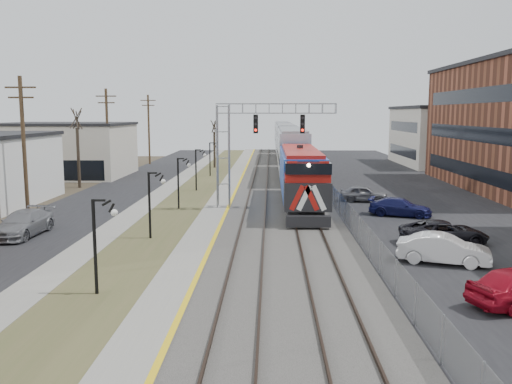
{
  "coord_description": "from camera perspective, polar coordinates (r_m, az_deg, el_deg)",
  "views": [
    {
      "loc": [
        3.13,
        -13.23,
        7.42
      ],
      "look_at": [
        2.23,
        19.7,
        2.6
      ],
      "focal_mm": 38.0,
      "sensor_mm": 36.0,
      "label": 1
    }
  ],
  "objects": [
    {
      "name": "signal_gantry",
      "position": [
        41.31,
        -1.1,
        5.78
      ],
      "size": [
        9.0,
        1.07,
        8.15
      ],
      "color": "gray",
      "rests_on": "ground"
    },
    {
      "name": "platform",
      "position": [
        48.95,
        -3.3,
        -0.27
      ],
      "size": [
        2.0,
        120.0,
        0.24
      ],
      "primitive_type": "cube",
      "color": "gray",
      "rests_on": "ground"
    },
    {
      "name": "car_lot_d",
      "position": [
        40.45,
        14.93,
        -1.6
      ],
      "size": [
        4.79,
        3.21,
        1.29
      ],
      "primitive_type": "imported",
      "rotation": [
        0.0,
        0.0,
        1.22
      ],
      "color": "#15184C",
      "rests_on": "ground"
    },
    {
      "name": "lampposts",
      "position": [
        32.76,
        -11.04,
        -1.35
      ],
      "size": [
        0.14,
        62.14,
        4.0
      ],
      "color": "black",
      "rests_on": "ground"
    },
    {
      "name": "fence",
      "position": [
        48.95,
        7.49,
        0.48
      ],
      "size": [
        0.04,
        120.0,
        1.6
      ],
      "primitive_type": "cube",
      "color": "gray",
      "rests_on": "ground"
    },
    {
      "name": "track_far",
      "position": [
        48.81,
        4.32,
        -0.12
      ],
      "size": [
        1.58,
        120.0,
        0.15
      ],
      "color": "#2D2119",
      "rests_on": "ballast_bed"
    },
    {
      "name": "track_near",
      "position": [
        48.77,
        0.21,
        -0.1
      ],
      "size": [
        1.58,
        120.0,
        0.15
      ],
      "color": "#2D2119",
      "rests_on": "ballast_bed"
    },
    {
      "name": "grass_median",
      "position": [
        49.31,
        -6.78,
        -0.35
      ],
      "size": [
        4.0,
        120.0,
        0.06
      ],
      "primitive_type": "cube",
      "color": "#464C28",
      "rests_on": "ground"
    },
    {
      "name": "car_lot_e",
      "position": [
        46.26,
        11.25,
        -0.22
      ],
      "size": [
        4.11,
        2.03,
        1.35
      ],
      "primitive_type": "imported",
      "rotation": [
        0.0,
        0.0,
        1.46
      ],
      "color": "slate",
      "rests_on": "ground"
    },
    {
      "name": "utility_poles",
      "position": [
        42.17,
        -23.23,
        4.36
      ],
      "size": [
        0.28,
        80.28,
        10.0
      ],
      "color": "#4C3823",
      "rests_on": "ground"
    },
    {
      "name": "bare_trees",
      "position": [
        54.68,
        -15.26,
        3.08
      ],
      "size": [
        12.3,
        42.3,
        5.95
      ],
      "color": "#382D23",
      "rests_on": "ground"
    },
    {
      "name": "ballast_bed",
      "position": [
        48.79,
        2.56,
        -0.31
      ],
      "size": [
        8.0,
        120.0,
        0.2
      ],
      "primitive_type": "cube",
      "color": "#595651",
      "rests_on": "ground"
    },
    {
      "name": "car_lot_c",
      "position": [
        32.55,
        19.19,
        -4.1
      ],
      "size": [
        4.95,
        2.46,
        1.35
      ],
      "primitive_type": "imported",
      "rotation": [
        0.0,
        0.0,
        1.62
      ],
      "color": "black",
      "rests_on": "ground"
    },
    {
      "name": "platform_edge",
      "position": [
        48.87,
        -2.27,
        -0.12
      ],
      "size": [
        0.24,
        120.0,
        0.01
      ],
      "primitive_type": "cube",
      "color": "gold",
      "rests_on": "platform"
    },
    {
      "name": "car_lot_b",
      "position": [
        28.38,
        19.14,
        -5.77
      ],
      "size": [
        4.7,
        2.92,
        1.46
      ],
      "primitive_type": "imported",
      "rotation": [
        0.0,
        0.0,
        1.24
      ],
      "color": "silver",
      "rests_on": "ground"
    },
    {
      "name": "train",
      "position": [
        77.89,
        3.31,
        5.0
      ],
      "size": [
        3.0,
        85.85,
        5.33
      ],
      "color": "#1540AD",
      "rests_on": "ground"
    },
    {
      "name": "parking_lot",
      "position": [
        50.46,
        16.31,
        -0.45
      ],
      "size": [
        16.0,
        120.0,
        0.04
      ],
      "primitive_type": "cube",
      "color": "black",
      "rests_on": "ground"
    },
    {
      "name": "street_west",
      "position": [
        50.94,
        -15.15,
        -0.32
      ],
      "size": [
        7.0,
        120.0,
        0.04
      ],
      "primitive_type": "cube",
      "color": "black",
      "rests_on": "ground"
    },
    {
      "name": "car_street_b",
      "position": [
        35.71,
        -23.31,
        -3.12
      ],
      "size": [
        2.37,
        5.29,
        1.51
      ],
      "primitive_type": "imported",
      "rotation": [
        0.0,
        0.0,
        -0.05
      ],
      "color": "slate",
      "rests_on": "ground"
    },
    {
      "name": "sidewalk",
      "position": [
        49.83,
        -10.19,
        -0.32
      ],
      "size": [
        2.0,
        120.0,
        0.08
      ],
      "primitive_type": "cube",
      "color": "gray",
      "rests_on": "ground"
    }
  ]
}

